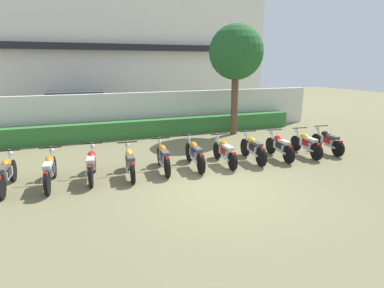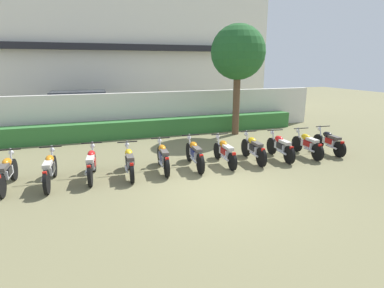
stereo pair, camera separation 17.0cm
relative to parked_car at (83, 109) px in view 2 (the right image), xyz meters
The scene contains 17 objects.
ground 10.69m from the parked_car, 71.94° to the right, with size 60.00×60.00×0.00m, color olive.
building 7.12m from the parked_car, 59.15° to the left, with size 18.26×6.50×7.95m.
compound_wall 4.17m from the parked_car, 37.59° to the right, with size 17.35×0.30×1.95m, color silver.
hedge_row 4.66m from the parked_car, 44.47° to the right, with size 13.88×0.70×0.77m, color #337033.
parked_car is the anchor object (origin of this frame).
tree_near_inspector 8.46m from the parked_car, 31.67° to the right, with size 2.46×2.46×4.99m.
motorcycle_in_row_0 8.47m from the parked_car, 103.84° to the right, with size 0.60×1.92×0.97m.
motorcycle_in_row_1 8.37m from the parked_car, 96.62° to the right, with size 0.60×1.98×0.97m.
motorcycle_in_row_2 8.18m from the parked_car, 89.03° to the right, with size 0.60×1.89×0.97m.
motorcycle_in_row_3 8.40m from the parked_car, 81.71° to the right, with size 0.60×1.83×0.95m.
motorcycle_in_row_4 8.50m from the parked_car, 74.52° to the right, with size 0.60×1.82×0.96m.
motorcycle_in_row_5 8.84m from the parked_car, 68.00° to the right, with size 0.60×1.98×0.98m.
motorcycle_in_row_6 9.32m from the parked_car, 62.13° to the right, with size 0.60×1.86×0.94m.
motorcycle_in_row_7 9.89m from the parked_car, 56.76° to the right, with size 0.60×1.87×0.98m.
motorcycle_in_row_8 10.54m from the parked_car, 52.17° to the right, with size 0.60×1.82×0.96m.
motorcycle_in_row_9 11.28m from the parked_car, 47.72° to the right, with size 0.60×1.83×0.96m.
motorcycle_in_row_10 11.96m from the parked_car, 43.82° to the right, with size 0.60×1.80×0.95m.
Camera 2 is at (-3.25, -7.12, 3.26)m, focal length 29.18 mm.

